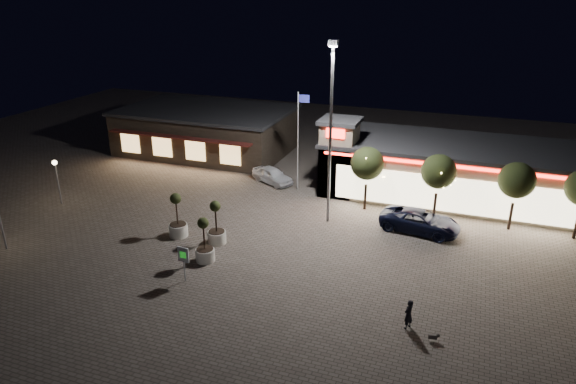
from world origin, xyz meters
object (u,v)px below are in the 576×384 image
(planter_mid, at_px, (205,248))
(white_sedan, at_px, (272,175))
(valet_sign, at_px, (183,258))
(planter_left, at_px, (178,223))
(pedestrian, at_px, (408,314))
(pickup_truck, at_px, (420,221))

(planter_mid, bearing_deg, white_sedan, 94.65)
(valet_sign, bearing_deg, planter_left, 124.89)
(white_sedan, xyz_separation_m, pedestrian, (13.54, -16.19, 0.11))
(pedestrian, relative_size, planter_mid, 0.55)
(pickup_truck, distance_m, planter_mid, 14.50)
(pedestrian, bearing_deg, white_sedan, -110.26)
(planter_mid, bearing_deg, planter_left, 144.52)
(white_sedan, xyz_separation_m, planter_left, (-2.17, -11.39, 0.27))
(planter_mid, height_order, valet_sign, planter_mid)
(pickup_truck, height_order, pedestrian, pedestrian)
(planter_left, bearing_deg, pickup_truck, 22.67)
(white_sedan, bearing_deg, planter_mid, -148.55)
(pickup_truck, distance_m, pedestrian, 11.08)
(white_sedan, relative_size, planter_mid, 1.39)
(pickup_truck, relative_size, planter_left, 1.74)
(planter_left, distance_m, planter_mid, 4.04)
(pickup_truck, bearing_deg, white_sedan, 75.88)
(pickup_truck, xyz_separation_m, planter_left, (-14.96, -6.25, 0.20))
(white_sedan, height_order, planter_mid, planter_mid)
(white_sedan, distance_m, pedestrian, 21.11)
(planter_left, bearing_deg, planter_mid, -35.48)
(white_sedan, bearing_deg, valet_sign, -149.14)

